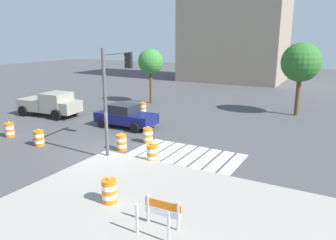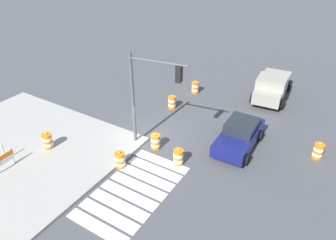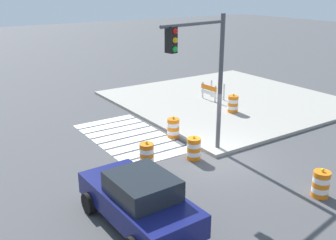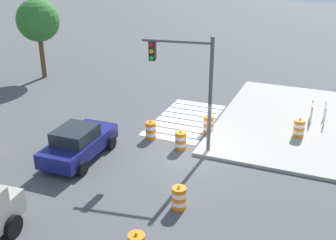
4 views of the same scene
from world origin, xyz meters
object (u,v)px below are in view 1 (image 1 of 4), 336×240
traffic_barrel_median_near (39,138)px  traffic_light_pole (115,81)px  sports_car (125,116)px  traffic_barrel_on_sidewalk (109,191)px  traffic_barrel_crosswalk_end (122,142)px  traffic_barrel_far_curb (10,130)px  street_tree_streetside_mid (301,63)px  traffic_barrel_median_far (152,153)px  pickup_truck (51,104)px  traffic_barrel_near_corner (143,108)px  street_tree_streetside_near (151,62)px  construction_barricade (161,212)px  traffic_barrel_lane_center (148,135)px

traffic_barrel_median_near → traffic_light_pole: 5.95m
sports_car → traffic_barrel_on_sidewalk: sports_car is taller
traffic_barrel_crosswalk_end → traffic_barrel_median_near: size_ratio=1.00×
traffic_barrel_far_curb → street_tree_streetside_mid: bearing=45.3°
traffic_barrel_median_near → traffic_barrel_median_far: same height
traffic_barrel_crosswalk_end → traffic_light_pole: traffic_light_pole is taller
traffic_barrel_crosswalk_end → pickup_truck: bearing=158.4°
sports_car → pickup_truck: (-7.16, -0.16, 0.16)m
traffic_barrel_near_corner → traffic_barrel_median_near: (-0.66, -9.94, 0.00)m
traffic_barrel_median_near → street_tree_streetside_near: (-1.06, 13.99, 3.46)m
pickup_truck → traffic_barrel_near_corner: bearing=36.5°
construction_barricade → traffic_barrel_median_near: bearing=158.8°
street_tree_streetside_near → traffic_barrel_far_curb: bearing=-98.3°
traffic_barrel_crosswalk_end → construction_barricade: bearing=-44.4°
traffic_barrel_near_corner → street_tree_streetside_mid: (11.27, 5.51, 3.77)m
traffic_barrel_on_sidewalk → traffic_light_pole: 6.91m
traffic_barrel_near_corner → traffic_barrel_median_far: (6.46, -8.92, 0.00)m
traffic_barrel_crosswalk_end → traffic_barrel_far_curb: size_ratio=1.00×
traffic_barrel_on_sidewalk → traffic_barrel_median_near: bearing=156.3°
traffic_barrel_far_curb → street_tree_streetside_near: bearing=81.7°
sports_car → traffic_barrel_far_curb: bearing=-132.5°
traffic_barrel_on_sidewalk → construction_barricade: 2.61m
traffic_barrel_crosswalk_end → traffic_light_pole: bearing=-104.6°
traffic_barrel_crosswalk_end → traffic_barrel_far_curb: same height
pickup_truck → construction_barricade: 18.57m
traffic_light_pole → street_tree_streetside_mid: bearing=62.4°
traffic_barrel_median_near → street_tree_streetside_mid: (11.93, 15.45, 3.77)m
street_tree_streetside_near → pickup_truck: bearing=-116.3°
sports_car → pickup_truck: 7.17m
sports_car → traffic_barrel_median_far: 7.02m
traffic_barrel_far_curb → traffic_barrel_median_near: bearing=-5.2°
construction_barricade → street_tree_streetside_mid: size_ratio=0.22×
traffic_barrel_crosswalk_end → traffic_barrel_lane_center: size_ratio=1.00×
sports_car → traffic_barrel_far_curb: (-5.02, -5.49, -0.36)m
traffic_barrel_far_curb → street_tree_streetside_near: 14.28m
traffic_light_pole → construction_barricade: bearing=-42.8°
street_tree_streetside_near → traffic_light_pole: bearing=-65.7°
traffic_barrel_median_far → construction_barricade: 6.22m
traffic_barrel_crosswalk_end → street_tree_streetside_near: 14.01m
traffic_barrel_far_curb → traffic_barrel_lane_center: 8.93m
traffic_barrel_median_far → traffic_light_pole: 4.28m
traffic_barrel_median_near → street_tree_streetside_mid: size_ratio=0.18×
traffic_barrel_median_near → street_tree_streetside_mid: bearing=52.3°
traffic_light_pole → street_tree_streetside_near: size_ratio=1.07×
traffic_barrel_lane_center → traffic_barrel_on_sidewalk: size_ratio=1.00×
pickup_truck → traffic_barrel_near_corner: pickup_truck is taller
traffic_barrel_crosswalk_end → traffic_barrel_on_sidewalk: 6.25m
traffic_barrel_crosswalk_end → street_tree_streetside_near: bearing=115.0°
traffic_barrel_median_far → street_tree_streetside_mid: street_tree_streetside_mid is taller
street_tree_streetside_near → street_tree_streetside_mid: street_tree_streetside_mid is taller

